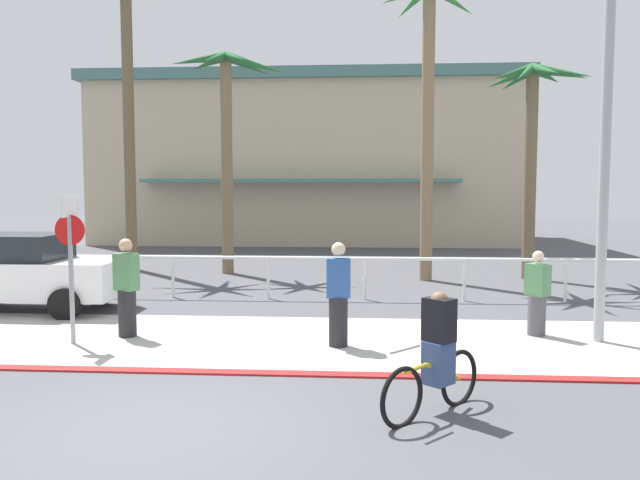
# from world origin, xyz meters

# --- Properties ---
(ground_plane) EXTENTS (80.00, 80.00, 0.00)m
(ground_plane) POSITION_xyz_m (0.00, 10.00, 0.00)
(ground_plane) COLOR #4C4C51
(sidewalk_strip) EXTENTS (44.00, 4.00, 0.02)m
(sidewalk_strip) POSITION_xyz_m (0.00, 4.20, 0.01)
(sidewalk_strip) COLOR beige
(sidewalk_strip) RESTS_ON ground
(curb_paint) EXTENTS (44.00, 0.24, 0.03)m
(curb_paint) POSITION_xyz_m (0.00, 2.20, 0.01)
(curb_paint) COLOR maroon
(curb_paint) RESTS_ON ground
(building_backdrop) EXTENTS (20.71, 10.68, 8.06)m
(building_backdrop) POSITION_xyz_m (-0.55, 26.63, 4.05)
(building_backdrop) COLOR #BCAD8E
(building_backdrop) RESTS_ON ground
(rail_fence) EXTENTS (23.67, 0.08, 1.04)m
(rail_fence) POSITION_xyz_m (-0.00, 8.50, 0.84)
(rail_fence) COLOR white
(rail_fence) RESTS_ON ground
(stop_sign_bike_lane) EXTENTS (0.52, 0.56, 2.56)m
(stop_sign_bike_lane) POSITION_xyz_m (-2.66, 3.70, 1.68)
(stop_sign_bike_lane) COLOR gray
(stop_sign_bike_lane) RESTS_ON ground
(streetlight_curb) EXTENTS (0.24, 2.54, 7.50)m
(streetlight_curb) POSITION_xyz_m (6.43, 4.28, 4.28)
(streetlight_curb) COLOR #9EA0A5
(streetlight_curb) RESTS_ON ground
(palm_tree_1) EXTENTS (3.78, 3.43, 9.74)m
(palm_tree_1) POSITION_xyz_m (-5.30, 13.69, 7.23)
(palm_tree_1) COLOR brown
(palm_tree_1) RESTS_ON ground
(palm_tree_2) EXTENTS (3.50, 3.07, 6.89)m
(palm_tree_2) POSITION_xyz_m (-1.93, 13.06, 5.16)
(palm_tree_2) COLOR #756047
(palm_tree_2) RESTS_ON ground
(palm_tree_3) EXTENTS (3.29, 3.44, 8.54)m
(palm_tree_3) POSITION_xyz_m (4.17, 11.90, 6.53)
(palm_tree_3) COLOR #846B4C
(palm_tree_3) RESTS_ON ground
(palm_tree_4) EXTENTS (2.95, 3.50, 6.29)m
(palm_tree_4) POSITION_xyz_m (7.21, 12.40, 4.90)
(palm_tree_4) COLOR brown
(palm_tree_4) RESTS_ON ground
(car_white_1) EXTENTS (4.40, 2.02, 1.69)m
(car_white_1) POSITION_xyz_m (-5.22, 6.59, 0.87)
(car_white_1) COLOR white
(car_white_1) RESTS_ON ground
(cyclist_yellow_0) EXTENTS (1.29, 1.37, 1.50)m
(cyclist_yellow_0) POSITION_xyz_m (3.20, 0.74, 0.69)
(cyclist_yellow_0) COLOR black
(cyclist_yellow_0) RESTS_ON ground
(pedestrian_0) EXTENTS (0.47, 0.41, 1.79)m
(pedestrian_0) POSITION_xyz_m (-1.92, 4.29, 0.84)
(pedestrian_0) COLOR #232326
(pedestrian_0) RESTS_ON ground
(pedestrian_1) EXTENTS (0.41, 0.34, 1.79)m
(pedestrian_1) POSITION_xyz_m (1.90, 3.84, 0.83)
(pedestrian_1) COLOR #232326
(pedestrian_1) RESTS_ON ground
(pedestrian_2) EXTENTS (0.45, 0.48, 1.56)m
(pedestrian_2) POSITION_xyz_m (5.47, 4.90, 0.71)
(pedestrian_2) COLOR #4C4C51
(pedestrian_2) RESTS_ON ground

